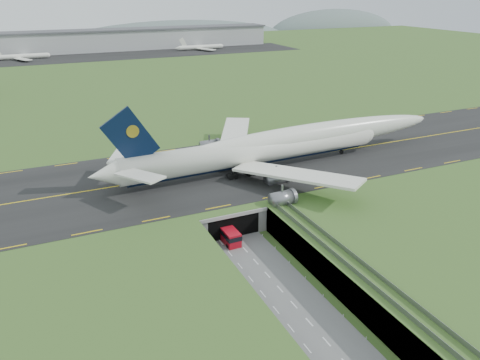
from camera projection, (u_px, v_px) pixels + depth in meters
name	position (u px, v px, depth m)	size (l,w,h in m)	color
ground	(249.00, 255.00, 96.20)	(900.00, 900.00, 0.00)	#406327
airfield_deck	(250.00, 243.00, 95.05)	(800.00, 800.00, 6.00)	gray
trench_road	(266.00, 274.00, 89.85)	(12.00, 75.00, 0.20)	slate
taxiway	(195.00, 174.00, 121.64)	(800.00, 44.00, 0.18)	black
tunnel_portal	(219.00, 208.00, 108.99)	(17.00, 22.30, 6.00)	gray
guideway	(353.00, 268.00, 82.25)	(3.00, 53.00, 7.05)	#A8A8A3
jumbo_jet	(279.00, 145.00, 125.30)	(102.77, 64.60, 21.38)	white
shuttle_tram	(228.00, 234.00, 100.80)	(3.11, 7.83, 3.17)	#AE0B19
cargo_terminal	(75.00, 41.00, 342.86)	(320.00, 67.00, 15.60)	#B2B2B2
distant_hills	(128.00, 44.00, 484.18)	(700.00, 91.00, 60.00)	slate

